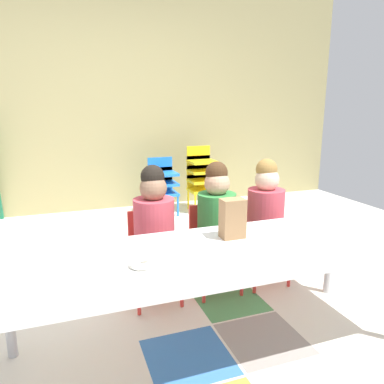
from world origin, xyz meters
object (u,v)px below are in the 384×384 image
at_px(paper_plate_center_table, 188,247).
at_px(seated_child_middle_seat, 216,216).
at_px(donut_powdered_on_plate, 142,263).
at_px(seated_child_near_camera, 154,222).
at_px(kid_chair_blue_stack, 162,182).
at_px(kid_chair_yellow_stack, 201,174).
at_px(paper_bag_brown, 233,218).
at_px(craft_table, 212,258).
at_px(paper_plate_near_edge, 142,267).
at_px(seated_child_far_right, 265,210).

bearing_deg(paper_plate_center_table, seated_child_middle_seat, 53.34).
distance_m(seated_child_middle_seat, donut_powdered_on_plate, 0.93).
xyz_separation_m(seated_child_near_camera, kid_chair_blue_stack, (0.59, 1.99, -0.16)).
distance_m(kid_chair_yellow_stack, paper_bag_brown, 2.56).
relative_size(craft_table, paper_plate_near_edge, 12.03).
bearing_deg(craft_table, seated_child_far_right, 41.78).
bearing_deg(seated_child_near_camera, kid_chair_blue_stack, 73.38).
xyz_separation_m(paper_plate_near_edge, paper_plate_center_table, (0.27, 0.16, 0.00)).
distance_m(craft_table, seated_child_middle_seat, 0.64).
height_order(seated_child_near_camera, paper_plate_center_table, seated_child_near_camera).
distance_m(kid_chair_blue_stack, paper_bag_brown, 2.46).
height_order(kid_chair_blue_stack, paper_bag_brown, paper_bag_brown).
distance_m(seated_child_middle_seat, paper_bag_brown, 0.47).
bearing_deg(craft_table, kid_chair_yellow_stack, 70.06).
height_order(seated_child_middle_seat, kid_chair_blue_stack, seated_child_middle_seat).
xyz_separation_m(paper_plate_near_edge, donut_powdered_on_plate, (0.00, 0.00, 0.02)).
height_order(seated_child_middle_seat, seated_child_far_right, same).
xyz_separation_m(seated_child_middle_seat, paper_plate_near_edge, (-0.65, -0.66, 0.01)).
relative_size(kid_chair_yellow_stack, paper_plate_near_edge, 4.44).
relative_size(craft_table, paper_plate_center_table, 12.03).
relative_size(kid_chair_blue_stack, paper_plate_near_edge, 3.78).
height_order(craft_table, paper_bag_brown, paper_bag_brown).
xyz_separation_m(seated_child_near_camera, seated_child_far_right, (0.81, 0.00, 0.00)).
distance_m(seated_child_near_camera, kid_chair_blue_stack, 2.08).
height_order(seated_child_near_camera, seated_child_far_right, same).
relative_size(seated_child_near_camera, kid_chair_yellow_stack, 1.15).
bearing_deg(seated_child_far_right, donut_powdered_on_plate, -147.20).
bearing_deg(paper_plate_center_table, kid_chair_yellow_stack, 67.39).
relative_size(seated_child_near_camera, paper_plate_center_table, 5.10).
bearing_deg(seated_child_middle_seat, paper_bag_brown, -102.17).
height_order(seated_child_near_camera, kid_chair_yellow_stack, seated_child_near_camera).
bearing_deg(paper_bag_brown, kid_chair_blue_stack, 83.98).
bearing_deg(paper_plate_center_table, paper_plate_near_edge, -150.40).
bearing_deg(paper_plate_near_edge, craft_table, 12.46).
height_order(paper_plate_near_edge, donut_powdered_on_plate, donut_powdered_on_plate).
bearing_deg(donut_powdered_on_plate, kid_chair_yellow_stack, 63.66).
xyz_separation_m(kid_chair_blue_stack, donut_powdered_on_plate, (-0.81, -2.65, 0.19)).
bearing_deg(seated_child_near_camera, seated_child_far_right, 0.00).
distance_m(craft_table, seated_child_far_right, 0.87).
relative_size(kid_chair_yellow_stack, donut_powdered_on_plate, 6.84).
height_order(paper_bag_brown, paper_plate_near_edge, paper_bag_brown).
xyz_separation_m(seated_child_near_camera, paper_bag_brown, (0.34, -0.44, 0.12)).
distance_m(paper_bag_brown, paper_plate_center_table, 0.31).
height_order(seated_child_middle_seat, kid_chair_yellow_stack, seated_child_middle_seat).
distance_m(kid_chair_blue_stack, paper_plate_center_table, 2.56).
bearing_deg(kid_chair_blue_stack, seated_child_near_camera, -106.62).
bearing_deg(paper_plate_center_table, seated_child_near_camera, 96.03).
height_order(craft_table, seated_child_near_camera, seated_child_near_camera).
distance_m(seated_child_near_camera, seated_child_far_right, 0.81).
xyz_separation_m(kid_chair_yellow_stack, donut_powdered_on_plate, (-1.31, -2.65, 0.13)).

